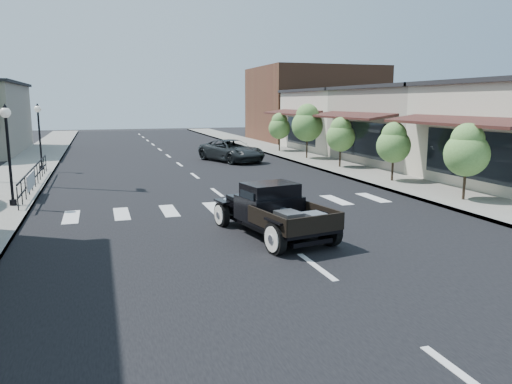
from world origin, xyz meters
name	(u,v)px	position (x,y,z in m)	size (l,w,h in m)	color
ground	(273,235)	(0.00, 0.00, 0.00)	(120.00, 120.00, 0.00)	black
road	(185,169)	(0.00, 15.00, 0.01)	(14.00, 80.00, 0.02)	black
road_markings	(203,182)	(0.00, 10.00, 0.00)	(12.00, 60.00, 0.06)	silver
sidewalk_left	(22,174)	(-8.50, 15.00, 0.07)	(3.00, 80.00, 0.15)	gray
sidewalk_right	(322,162)	(8.50, 15.00, 0.07)	(3.00, 80.00, 0.15)	gray
storefront_mid	(433,127)	(15.00, 13.00, 2.25)	(10.00, 9.00, 4.50)	#A29888
storefront_far	(360,121)	(15.00, 22.00, 2.25)	(10.00, 9.00, 4.50)	beige
far_building_right	(314,105)	(15.50, 32.00, 3.50)	(11.00, 10.00, 7.00)	brown
railing	(35,175)	(-7.30, 10.00, 0.65)	(0.08, 10.00, 1.00)	black
banner	(31,187)	(-7.22, 8.00, 0.45)	(0.04, 2.20, 0.60)	silver
lamp_post_b	(9,155)	(-7.60, 6.00, 1.92)	(0.36, 0.36, 3.53)	black
lamp_post_c	(40,137)	(-7.60, 16.00, 1.92)	(0.36, 0.36, 3.53)	black
small_tree_a	(466,163)	(8.30, 2.11, 1.52)	(1.64, 1.64, 2.73)	#57893E
small_tree_b	(393,153)	(8.30, 6.90, 1.45)	(1.56, 1.56, 2.59)	#57893E
small_tree_c	(340,143)	(8.30, 12.19, 1.48)	(1.60, 1.60, 2.67)	#57893E
small_tree_d	(307,132)	(8.30, 16.89, 1.83)	(2.02, 2.02, 3.36)	#57893E
small_tree_e	(279,133)	(8.30, 22.07, 1.50)	(1.62, 1.62, 2.70)	#57893E
hotrod_pickup	(273,210)	(-0.04, -0.17, 0.77)	(2.06, 4.41, 1.53)	black
second_car	(232,151)	(3.42, 17.53, 0.69)	(2.28, 4.95, 1.38)	black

